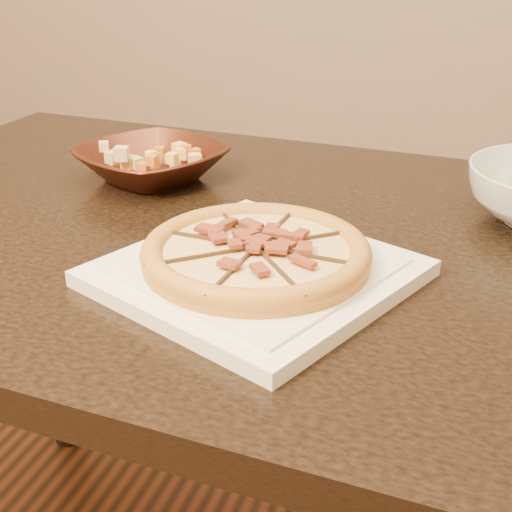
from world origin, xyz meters
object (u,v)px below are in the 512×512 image
object	(u,v)px
pizza	(256,253)
bronze_bowl	(152,163)
dining_table	(239,302)
plate	(256,272)

from	to	relation	value
pizza	bronze_bowl	world-z (taller)	bronze_bowl
dining_table	plate	size ratio (longest dim) A/B	3.42
pizza	bronze_bowl	size ratio (longest dim) A/B	1.19
dining_table	bronze_bowl	bearing A→B (deg)	145.40
plate	pizza	size ratio (longest dim) A/B	1.52
dining_table	pizza	world-z (taller)	pizza
dining_table	plate	bearing A→B (deg)	-62.85
plate	bronze_bowl	distance (m)	0.38
dining_table	bronze_bowl	world-z (taller)	bronze_bowl
dining_table	plate	xyz separation A→B (m)	(0.07, -0.14, 0.13)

